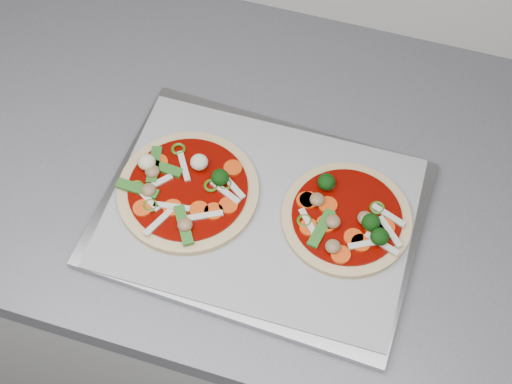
# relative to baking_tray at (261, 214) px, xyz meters

# --- Properties ---
(baking_tray) EXTENTS (0.42, 0.32, 0.01)m
(baking_tray) POSITION_rel_baking_tray_xyz_m (0.00, 0.00, 0.00)
(baking_tray) COLOR gray
(baking_tray) RESTS_ON countertop
(parchment) EXTENTS (0.40, 0.29, 0.00)m
(parchment) POSITION_rel_baking_tray_xyz_m (0.00, 0.00, 0.01)
(parchment) COLOR #949499
(parchment) RESTS_ON baking_tray
(pizza_left) EXTENTS (0.20, 0.20, 0.03)m
(pizza_left) POSITION_rel_baking_tray_xyz_m (-0.10, -0.00, 0.02)
(pizza_left) COLOR tan
(pizza_left) RESTS_ON parchment
(pizza_right) EXTENTS (0.18, 0.18, 0.03)m
(pizza_right) POSITION_rel_baking_tray_xyz_m (0.11, 0.02, 0.02)
(pizza_right) COLOR tan
(pizza_right) RESTS_ON parchment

